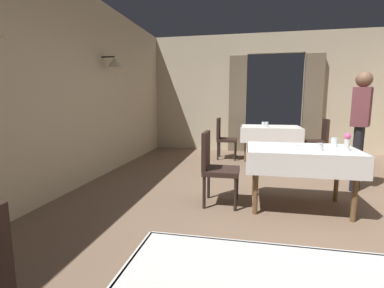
{
  "coord_description": "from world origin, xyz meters",
  "views": [
    {
      "loc": [
        -0.62,
        -3.36,
        1.31
      ],
      "look_at": [
        -1.42,
        0.56,
        0.69
      ],
      "focal_mm": 26.09,
      "sensor_mm": 36.0,
      "label": 1
    }
  ],
  "objects_px": {
    "chair_far_left": "(224,136)",
    "plate_mid_b": "(290,144)",
    "glass_mid_d": "(320,147)",
    "chair_mid_left": "(215,164)",
    "glass_far_b": "(263,124)",
    "glass_mid_c": "(334,142)",
    "dining_table_far": "(270,131)",
    "dining_table_mid": "(300,156)",
    "chair_far_right": "(319,138)",
    "glass_far_a": "(267,124)",
    "flower_vase_mid": "(347,141)",
    "person_waiter_by_doorway": "(360,121)"
  },
  "relations": [
    {
      "from": "dining_table_mid",
      "to": "glass_far_b",
      "type": "height_order",
      "value": "glass_far_b"
    },
    {
      "from": "chair_far_right",
      "to": "person_waiter_by_doorway",
      "type": "bearing_deg",
      "value": -88.0
    },
    {
      "from": "chair_mid_left",
      "to": "glass_far_b",
      "type": "relative_size",
      "value": 11.14
    },
    {
      "from": "glass_far_a",
      "to": "glass_far_b",
      "type": "relative_size",
      "value": 1.43
    },
    {
      "from": "chair_far_left",
      "to": "plate_mid_b",
      "type": "xyz_separation_m",
      "value": [
        1.08,
        -2.6,
        0.24
      ]
    },
    {
      "from": "dining_table_mid",
      "to": "chair_mid_left",
      "type": "bearing_deg",
      "value": -175.31
    },
    {
      "from": "dining_table_mid",
      "to": "dining_table_far",
      "type": "xyz_separation_m",
      "value": [
        -0.15,
        2.91,
        -0.01
      ]
    },
    {
      "from": "chair_far_left",
      "to": "glass_far_b",
      "type": "xyz_separation_m",
      "value": [
        0.89,
        0.35,
        0.28
      ]
    },
    {
      "from": "dining_table_mid",
      "to": "chair_mid_left",
      "type": "xyz_separation_m",
      "value": [
        -1.03,
        -0.08,
        -0.14
      ]
    },
    {
      "from": "chair_far_left",
      "to": "glass_far_a",
      "type": "height_order",
      "value": "chair_far_left"
    },
    {
      "from": "chair_far_left",
      "to": "glass_far_a",
      "type": "bearing_deg",
      "value": -7.85
    },
    {
      "from": "glass_far_a",
      "to": "chair_far_left",
      "type": "bearing_deg",
      "value": 172.15
    },
    {
      "from": "glass_far_b",
      "to": "glass_far_a",
      "type": "bearing_deg",
      "value": -84.59
    },
    {
      "from": "glass_mid_c",
      "to": "glass_far_b",
      "type": "height_order",
      "value": "glass_mid_c"
    },
    {
      "from": "plate_mid_b",
      "to": "glass_mid_d",
      "type": "xyz_separation_m",
      "value": [
        0.27,
        -0.38,
        0.04
      ]
    },
    {
      "from": "glass_mid_c",
      "to": "dining_table_mid",
      "type": "bearing_deg",
      "value": -155.62
    },
    {
      "from": "glass_far_a",
      "to": "person_waiter_by_doorway",
      "type": "bearing_deg",
      "value": -55.88
    },
    {
      "from": "glass_mid_c",
      "to": "glass_mid_d",
      "type": "distance_m",
      "value": 0.44
    },
    {
      "from": "chair_mid_left",
      "to": "plate_mid_b",
      "type": "bearing_deg",
      "value": 17.44
    },
    {
      "from": "chair_far_right",
      "to": "chair_far_left",
      "type": "bearing_deg",
      "value": -176.97
    },
    {
      "from": "chair_far_left",
      "to": "flower_vase_mid",
      "type": "xyz_separation_m",
      "value": [
        1.65,
        -2.91,
        0.34
      ]
    },
    {
      "from": "glass_far_a",
      "to": "person_waiter_by_doorway",
      "type": "height_order",
      "value": "person_waiter_by_doorway"
    },
    {
      "from": "glass_mid_c",
      "to": "person_waiter_by_doorway",
      "type": "bearing_deg",
      "value": 53.61
    },
    {
      "from": "chair_far_left",
      "to": "plate_mid_b",
      "type": "relative_size",
      "value": 4.14
    },
    {
      "from": "dining_table_far",
      "to": "glass_mid_c",
      "type": "bearing_deg",
      "value": -78.18
    },
    {
      "from": "plate_mid_b",
      "to": "glass_mid_c",
      "type": "relative_size",
      "value": 2.03
    },
    {
      "from": "dining_table_far",
      "to": "plate_mid_b",
      "type": "distance_m",
      "value": 2.71
    },
    {
      "from": "glass_mid_c",
      "to": "person_waiter_by_doorway",
      "type": "xyz_separation_m",
      "value": [
        0.53,
        0.72,
        0.22
      ]
    },
    {
      "from": "chair_far_right",
      "to": "glass_far_a",
      "type": "distance_m",
      "value": 1.19
    },
    {
      "from": "dining_table_mid",
      "to": "glass_far_b",
      "type": "bearing_deg",
      "value": 95.26
    },
    {
      "from": "glass_far_a",
      "to": "chair_far_right",
      "type": "bearing_deg",
      "value": 11.88
    },
    {
      "from": "glass_mid_c",
      "to": "glass_mid_d",
      "type": "height_order",
      "value": "glass_mid_c"
    },
    {
      "from": "dining_table_mid",
      "to": "person_waiter_by_doorway",
      "type": "distance_m",
      "value": 1.37
    },
    {
      "from": "plate_mid_b",
      "to": "glass_mid_c",
      "type": "xyz_separation_m",
      "value": [
        0.51,
        -0.02,
        0.05
      ]
    },
    {
      "from": "dining_table_mid",
      "to": "dining_table_far",
      "type": "relative_size",
      "value": 0.99
    },
    {
      "from": "flower_vase_mid",
      "to": "glass_mid_d",
      "type": "relative_size",
      "value": 2.28
    },
    {
      "from": "chair_mid_left",
      "to": "glass_mid_c",
      "type": "bearing_deg",
      "value": 10.77
    },
    {
      "from": "dining_table_mid",
      "to": "glass_far_b",
      "type": "relative_size",
      "value": 15.36
    },
    {
      "from": "plate_mid_b",
      "to": "glass_far_b",
      "type": "height_order",
      "value": "glass_far_b"
    },
    {
      "from": "dining_table_mid",
      "to": "chair_far_right",
      "type": "xyz_separation_m",
      "value": [
        0.88,
        2.92,
        -0.14
      ]
    },
    {
      "from": "flower_vase_mid",
      "to": "glass_mid_d",
      "type": "xyz_separation_m",
      "value": [
        -0.3,
        -0.06,
        -0.06
      ]
    },
    {
      "from": "plate_mid_b",
      "to": "person_waiter_by_doorway",
      "type": "bearing_deg",
      "value": 33.88
    },
    {
      "from": "chair_mid_left",
      "to": "dining_table_far",
      "type": "bearing_deg",
      "value": 73.65
    },
    {
      "from": "chair_mid_left",
      "to": "chair_far_left",
      "type": "bearing_deg",
      "value": 92.99
    },
    {
      "from": "chair_far_left",
      "to": "plate_mid_b",
      "type": "bearing_deg",
      "value": -67.35
    },
    {
      "from": "glass_mid_c",
      "to": "dining_table_far",
      "type": "bearing_deg",
      "value": 101.82
    },
    {
      "from": "plate_mid_b",
      "to": "dining_table_far",
      "type": "bearing_deg",
      "value": 91.15
    },
    {
      "from": "glass_mid_d",
      "to": "glass_far_a",
      "type": "xyz_separation_m",
      "value": [
        -0.42,
        2.85,
        0.02
      ]
    },
    {
      "from": "dining_table_mid",
      "to": "dining_table_far",
      "type": "bearing_deg",
      "value": 92.9
    },
    {
      "from": "glass_mid_d",
      "to": "glass_far_b",
      "type": "relative_size",
      "value": 1.04
    }
  ]
}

